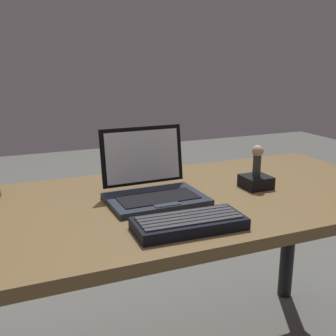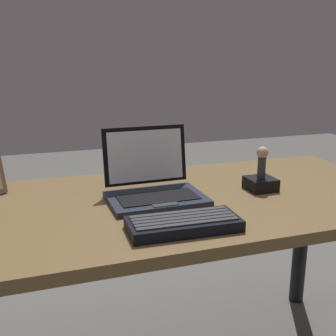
# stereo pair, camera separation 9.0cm
# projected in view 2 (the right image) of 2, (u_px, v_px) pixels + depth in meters

# --- Properties ---
(desk) EXTENTS (1.66, 0.73, 0.70)m
(desk) POSITION_uv_depth(u_px,v_px,m) (166.00, 227.00, 1.33)
(desk) COLOR brown
(desk) RESTS_ON ground
(laptop_front) EXTENTS (0.30, 0.24, 0.22)m
(laptop_front) POSITION_uv_depth(u_px,v_px,m) (153.00, 186.00, 1.30)
(laptop_front) COLOR #212735
(laptop_front) RESTS_ON desk
(external_keyboard) EXTENTS (0.30, 0.14, 0.03)m
(external_keyboard) POSITION_uv_depth(u_px,v_px,m) (184.00, 224.00, 1.07)
(external_keyboard) COLOR black
(external_keyboard) RESTS_ON desk
(figurine_stand) EXTENTS (0.09, 0.09, 0.04)m
(figurine_stand) POSITION_uv_depth(u_px,v_px,m) (261.00, 184.00, 1.40)
(figurine_stand) COLOR black
(figurine_stand) RESTS_ON desk
(figurine) EXTENTS (0.04, 0.04, 0.11)m
(figurine) POSITION_uv_depth(u_px,v_px,m) (262.00, 160.00, 1.37)
(figurine) COLOR #323735
(figurine) RESTS_ON figurine_stand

